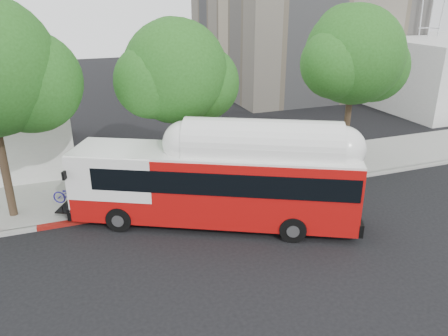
# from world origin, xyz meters

# --- Properties ---
(ground) EXTENTS (120.00, 120.00, 0.00)m
(ground) POSITION_xyz_m (0.00, 0.00, 0.00)
(ground) COLOR black
(ground) RESTS_ON ground
(sidewalk) EXTENTS (60.00, 5.00, 0.15)m
(sidewalk) POSITION_xyz_m (0.00, 6.50, 0.07)
(sidewalk) COLOR gray
(sidewalk) RESTS_ON ground
(curb_strip) EXTENTS (60.00, 0.30, 0.15)m
(curb_strip) POSITION_xyz_m (0.00, 3.90, 0.07)
(curb_strip) COLOR gray
(curb_strip) RESTS_ON ground
(red_curb_segment) EXTENTS (10.00, 0.32, 0.16)m
(red_curb_segment) POSITION_xyz_m (-3.00, 3.90, 0.08)
(red_curb_segment) COLOR maroon
(red_curb_segment) RESTS_ON ground
(street_tree_mid) EXTENTS (5.75, 5.00, 8.62)m
(street_tree_mid) POSITION_xyz_m (-0.59, 6.06, 5.91)
(street_tree_mid) COLOR #2D2116
(street_tree_mid) RESTS_ON ground
(street_tree_right) EXTENTS (6.21, 5.40, 9.18)m
(street_tree_right) POSITION_xyz_m (9.44, 5.86, 6.26)
(street_tree_right) COLOR #2D2116
(street_tree_right) RESTS_ON ground
(transit_bus) EXTENTS (12.68, 7.99, 3.87)m
(transit_bus) POSITION_xyz_m (-0.45, 1.81, 1.81)
(transit_bus) COLOR #AB0D0B
(transit_bus) RESTS_ON ground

